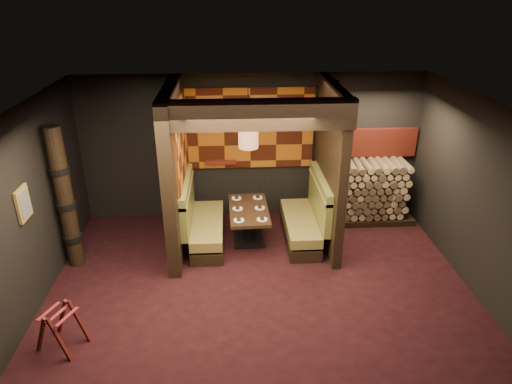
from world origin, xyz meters
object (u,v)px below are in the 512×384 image
Objects in this scene: dining_table at (249,220)px; luggage_rack at (61,326)px; totem_column at (65,200)px; pendant_lamp at (248,134)px; booth_bench_right at (306,220)px; firewood_stack at (369,192)px; booth_bench_left at (201,223)px.

dining_table reaches higher than luggage_rack.
totem_column is (-0.40, 1.95, 0.87)m from luggage_rack.
booth_bench_right is at bearing 2.90° from pendant_lamp.
booth_bench_right reaches higher than dining_table.
dining_table is 0.53× the size of totem_column.
luggage_rack is 0.40× the size of firewood_stack.
booth_bench_right is at bearing 7.86° from totem_column.
luggage_rack is (-2.54, -2.50, -0.12)m from dining_table.
booth_bench_left is 1.57× the size of pendant_lamp.
booth_bench_right reaches higher than luggage_rack.
booth_bench_left reaches higher than luggage_rack.
totem_column reaches higher than luggage_rack.
luggage_rack is at bearing -78.41° from totem_column.
booth_bench_right is at bearing 0.15° from dining_table.
totem_column is (-2.94, -0.50, -0.87)m from pendant_lamp.
booth_bench_left is 1.87m from pendant_lamp.
firewood_stack reaches higher than luggage_rack.
booth_bench_left is at bearing 180.00° from booth_bench_right.
dining_table is at bearing 10.54° from totem_column.
booth_bench_right is 4.37m from luggage_rack.
booth_bench_right is at bearing 0.00° from booth_bench_left.
luggage_rack is at bearing -147.00° from firewood_stack.
dining_table is at bearing -179.85° from booth_bench_right.
booth_bench_left is at bearing 176.46° from pendant_lamp.
booth_bench_left is at bearing 14.75° from totem_column.
firewood_stack is (4.93, 3.20, 0.30)m from luggage_rack.
booth_bench_right is at bearing 34.96° from luggage_rack.
dining_table is at bearing -0.18° from booth_bench_left.
pendant_lamp reaches higher than firewood_stack.
dining_table is 3.57m from luggage_rack.
pendant_lamp is (-1.04, -0.05, 1.66)m from booth_bench_right.
firewood_stack is (2.39, 0.75, -1.45)m from pendant_lamp.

